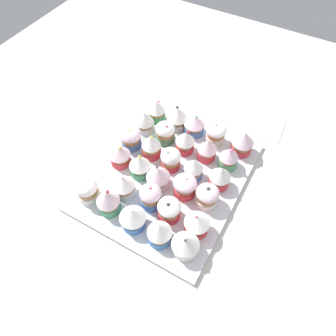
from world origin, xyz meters
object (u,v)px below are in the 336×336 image
(cupcake_17, at_px, (216,133))
(cupcake_2, at_px, (131,137))
(cupcake_4, at_px, (87,190))
(cupcake_25, at_px, (220,176))
(cupcake_14, at_px, (158,176))
(cupcake_7, at_px, (151,146))
(cupcake_10, at_px, (108,201))
(cupcake_12, at_px, (187,142))
(cupcake_18, at_px, (207,149))
(cupcake_20, at_px, (185,186))
(napkin, at_px, (258,123))
(cupcake_1, at_px, (145,121))
(cupcake_24, at_px, (229,157))
(cupcake_27, at_px, (197,223))
(cupcake_9, at_px, (124,186))
(cupcake_0, at_px, (157,111))
(cupcake_3, at_px, (120,155))
(cupcake_5, at_px, (177,117))
(baking_tray, at_px, (168,175))
(cupcake_6, at_px, (165,132))
(cupcake_8, at_px, (140,166))
(cupcake_26, at_px, (207,196))
(cupcake_23, at_px, (243,142))
(cupcake_28, at_px, (186,244))
(cupcake_15, at_px, (151,196))
(cupcake_16, at_px, (134,218))
(cupcake_11, at_px, (194,125))
(cupcake_13, at_px, (171,159))
(cupcake_21, at_px, (169,210))
(cupcake_22, at_px, (160,232))

(cupcake_17, bearing_deg, cupcake_2, -56.93)
(cupcake_4, bearing_deg, cupcake_25, 125.80)
(cupcake_2, bearing_deg, cupcake_14, 60.09)
(cupcake_7, bearing_deg, cupcake_10, -0.35)
(cupcake_12, bearing_deg, cupcake_17, 141.73)
(cupcake_2, distance_m, cupcake_18, 0.22)
(cupcake_4, height_order, cupcake_20, cupcake_4)
(napkin, bearing_deg, cupcake_1, -54.48)
(cupcake_2, bearing_deg, cupcake_7, 89.38)
(cupcake_24, height_order, cupcake_27, cupcake_24)
(cupcake_9, relative_size, cupcake_20, 1.10)
(cupcake_0, bearing_deg, cupcake_3, -0.48)
(cupcake_3, height_order, cupcake_10, cupcake_10)
(cupcake_7, distance_m, cupcake_24, 0.22)
(cupcake_5, distance_m, cupcake_17, 0.13)
(baking_tray, relative_size, cupcake_5, 5.88)
(cupcake_6, relative_size, cupcake_8, 0.93)
(cupcake_26, bearing_deg, cupcake_8, -87.59)
(cupcake_1, bearing_deg, cupcake_4, -0.89)
(cupcake_5, bearing_deg, cupcake_23, 91.22)
(cupcake_3, xyz_separation_m, cupcake_5, (-0.20, 0.07, 0.01))
(cupcake_8, height_order, cupcake_17, cupcake_8)
(cupcake_12, relative_size, cupcake_28, 1.07)
(cupcake_23, xyz_separation_m, cupcake_27, (0.29, -0.00, -0.01))
(cupcake_3, distance_m, napkin, 0.46)
(cupcake_5, bearing_deg, cupcake_1, -51.59)
(cupcake_9, bearing_deg, cupcake_15, 95.15)
(cupcake_3, height_order, cupcake_5, cupcake_5)
(cupcake_10, xyz_separation_m, cupcake_15, (-0.07, 0.08, -0.00))
(cupcake_12, relative_size, cupcake_23, 1.01)
(cupcake_6, distance_m, cupcake_16, 0.29)
(cupcake_25, relative_size, cupcake_28, 1.04)
(cupcake_1, distance_m, cupcake_6, 0.07)
(cupcake_2, distance_m, cupcake_9, 0.17)
(cupcake_3, bearing_deg, cupcake_16, 44.31)
(cupcake_0, height_order, cupcake_3, cupcake_0)
(cupcake_11, distance_m, cupcake_13, 0.15)
(cupcake_11, distance_m, cupcake_23, 0.15)
(cupcake_3, height_order, cupcake_21, same)
(cupcake_1, distance_m, cupcake_22, 0.36)
(cupcake_27, bearing_deg, cupcake_28, 0.48)
(cupcake_13, bearing_deg, cupcake_16, 2.88)
(cupcake_5, bearing_deg, cupcake_10, -2.07)
(cupcake_20, height_order, cupcake_27, cupcake_27)
(cupcake_8, height_order, cupcake_16, cupcake_8)
(cupcake_9, distance_m, cupcake_15, 0.08)
(cupcake_27, bearing_deg, cupcake_5, -144.06)
(cupcake_10, bearing_deg, cupcake_15, 127.74)
(napkin, bearing_deg, cupcake_13, -28.37)
(cupcake_14, distance_m, cupcake_28, 0.20)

